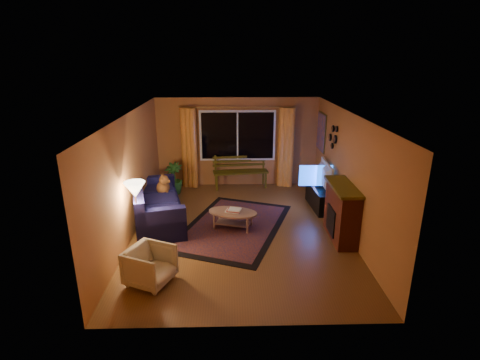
{
  "coord_description": "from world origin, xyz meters",
  "views": [
    {
      "loc": [
        -0.2,
        -7.31,
        3.64
      ],
      "look_at": [
        0.0,
        0.3,
        1.05
      ],
      "focal_mm": 28.0,
      "sensor_mm": 36.0,
      "label": 1
    }
  ],
  "objects_px": {
    "floor_lamp": "(137,216)",
    "coffee_table": "(233,220)",
    "bench": "(241,180)",
    "tv_console": "(320,198)",
    "sofa": "(158,202)",
    "armchair": "(150,264)"
  },
  "relations": [
    {
      "from": "armchair",
      "to": "floor_lamp",
      "type": "bearing_deg",
      "value": 44.96
    },
    {
      "from": "bench",
      "to": "floor_lamp",
      "type": "relative_size",
      "value": 1.14
    },
    {
      "from": "bench",
      "to": "sofa",
      "type": "xyz_separation_m",
      "value": [
        -1.92,
        -2.25,
        0.24
      ]
    },
    {
      "from": "bench",
      "to": "coffee_table",
      "type": "relative_size",
      "value": 1.43
    },
    {
      "from": "sofa",
      "to": "coffee_table",
      "type": "xyz_separation_m",
      "value": [
        1.69,
        -0.38,
        -0.27
      ]
    },
    {
      "from": "armchair",
      "to": "sofa",
      "type": "bearing_deg",
      "value": 31.43
    },
    {
      "from": "armchair",
      "to": "coffee_table",
      "type": "xyz_separation_m",
      "value": [
        1.38,
        2.02,
        -0.15
      ]
    },
    {
      "from": "armchair",
      "to": "coffee_table",
      "type": "bearing_deg",
      "value": -10.25
    },
    {
      "from": "sofa",
      "to": "floor_lamp",
      "type": "relative_size",
      "value": 1.71
    },
    {
      "from": "floor_lamp",
      "to": "tv_console",
      "type": "distance_m",
      "value": 4.45
    },
    {
      "from": "bench",
      "to": "floor_lamp",
      "type": "height_order",
      "value": "floor_lamp"
    },
    {
      "from": "floor_lamp",
      "to": "coffee_table",
      "type": "height_order",
      "value": "floor_lamp"
    },
    {
      "from": "armchair",
      "to": "tv_console",
      "type": "xyz_separation_m",
      "value": [
        3.54,
        3.11,
        -0.09
      ]
    },
    {
      "from": "bench",
      "to": "coffee_table",
      "type": "height_order",
      "value": "bench"
    },
    {
      "from": "coffee_table",
      "to": "tv_console",
      "type": "bearing_deg",
      "value": 26.83
    },
    {
      "from": "bench",
      "to": "coffee_table",
      "type": "xyz_separation_m",
      "value": [
        -0.24,
        -2.63,
        -0.03
      ]
    },
    {
      "from": "floor_lamp",
      "to": "bench",
      "type": "bearing_deg",
      "value": 58.8
    },
    {
      "from": "floor_lamp",
      "to": "coffee_table",
      "type": "xyz_separation_m",
      "value": [
        1.84,
        0.8,
        -0.48
      ]
    },
    {
      "from": "sofa",
      "to": "tv_console",
      "type": "distance_m",
      "value": 3.92
    },
    {
      "from": "bench",
      "to": "floor_lamp",
      "type": "bearing_deg",
      "value": -128.29
    },
    {
      "from": "bench",
      "to": "tv_console",
      "type": "distance_m",
      "value": 2.46
    },
    {
      "from": "sofa",
      "to": "floor_lamp",
      "type": "height_order",
      "value": "floor_lamp"
    }
  ]
}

